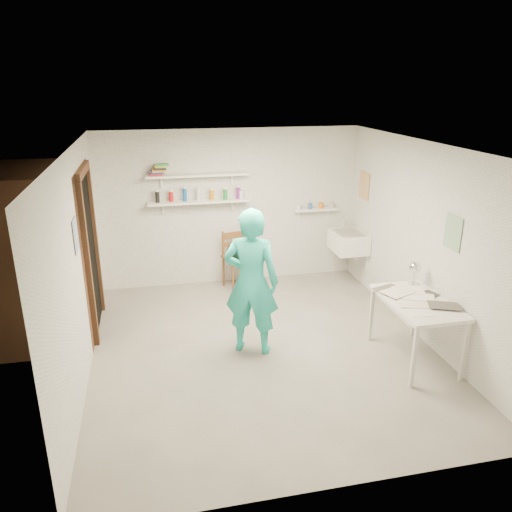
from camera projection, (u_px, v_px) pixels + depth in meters
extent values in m
cube|color=slate|center=(263.00, 349.00, 6.03)|extent=(4.00, 4.50, 0.02)
cube|color=silver|center=(264.00, 146.00, 5.22)|extent=(4.00, 4.50, 0.02)
cube|color=silver|center=(230.00, 208.00, 7.71)|extent=(4.00, 0.02, 2.40)
cube|color=silver|center=(335.00, 358.00, 3.55)|extent=(4.00, 0.02, 2.40)
cube|color=silver|center=(77.00, 269.00, 5.23)|extent=(0.02, 4.50, 2.40)
cube|color=silver|center=(425.00, 243.00, 6.03)|extent=(0.02, 4.50, 2.40)
cube|color=black|center=(90.00, 254.00, 6.26)|extent=(0.02, 0.90, 2.00)
cube|color=brown|center=(30.00, 254.00, 6.10)|extent=(1.40, 1.50, 2.10)
cube|color=brown|center=(82.00, 171.00, 5.92)|extent=(0.06, 1.05, 0.10)
cube|color=brown|center=(88.00, 268.00, 5.81)|extent=(0.06, 0.10, 2.00)
cube|color=brown|center=(95.00, 242.00, 6.73)|extent=(0.06, 0.10, 2.00)
cube|color=white|center=(199.00, 202.00, 7.44)|extent=(1.50, 0.22, 0.03)
cube|color=white|center=(198.00, 175.00, 7.31)|extent=(1.50, 0.22, 0.03)
cube|color=white|center=(315.00, 209.00, 7.92)|extent=(0.70, 0.14, 0.03)
cube|color=#334C7F|center=(76.00, 235.00, 5.16)|extent=(0.01, 0.28, 0.36)
cube|color=#995933|center=(364.00, 186.00, 7.57)|extent=(0.01, 0.34, 0.42)
cube|color=#3F724C|center=(453.00, 233.00, 5.42)|extent=(0.01, 0.30, 0.38)
cube|color=white|center=(348.00, 242.00, 7.71)|extent=(0.48, 0.60, 0.30)
imported|color=#26C0B0|center=(251.00, 282.00, 5.72)|extent=(0.75, 0.64, 1.75)
cylinder|color=beige|center=(240.00, 253.00, 5.79)|extent=(0.30, 0.16, 0.32)
cube|color=brown|center=(240.00, 258.00, 7.62)|extent=(0.54, 0.53, 0.98)
cube|color=silver|center=(415.00, 330.00, 5.69)|extent=(0.67, 1.11, 0.74)
sphere|color=silver|center=(415.00, 267.00, 5.94)|extent=(0.14, 0.14, 0.14)
cylinder|color=black|center=(157.00, 197.00, 7.29)|extent=(0.06, 0.06, 0.17)
cylinder|color=red|center=(171.00, 196.00, 7.33)|extent=(0.06, 0.06, 0.17)
cylinder|color=blue|center=(185.00, 196.00, 7.37)|extent=(0.06, 0.06, 0.17)
cylinder|color=white|center=(198.00, 195.00, 7.41)|extent=(0.06, 0.06, 0.17)
cylinder|color=orange|center=(212.00, 194.00, 7.45)|extent=(0.06, 0.06, 0.17)
cylinder|color=#268C3F|center=(225.00, 194.00, 7.49)|extent=(0.06, 0.06, 0.17)
cylinder|color=#8C268C|center=(238.00, 193.00, 7.53)|extent=(0.06, 0.06, 0.17)
cube|color=red|center=(156.00, 175.00, 7.18)|extent=(0.18, 0.14, 0.03)
cube|color=#1933A5|center=(157.00, 173.00, 7.17)|extent=(0.18, 0.14, 0.03)
cube|color=orange|center=(158.00, 171.00, 7.17)|extent=(0.18, 0.14, 0.03)
cube|color=black|center=(160.00, 169.00, 7.16)|extent=(0.18, 0.14, 0.03)
cube|color=yellow|center=(161.00, 167.00, 7.15)|extent=(0.18, 0.14, 0.03)
cube|color=#338C4C|center=(162.00, 165.00, 7.15)|extent=(0.18, 0.14, 0.03)
cylinder|color=silver|center=(303.00, 206.00, 7.86)|extent=(0.07, 0.07, 0.09)
cylinder|color=#335999|center=(311.00, 206.00, 7.89)|extent=(0.07, 0.07, 0.09)
cylinder|color=orange|center=(319.00, 206.00, 7.92)|extent=(0.07, 0.07, 0.09)
cylinder|color=#999999|center=(328.00, 205.00, 7.95)|extent=(0.07, 0.07, 0.09)
cube|color=silver|center=(418.00, 300.00, 5.57)|extent=(0.30, 0.22, 0.00)
cube|color=#4C4742|center=(418.00, 300.00, 5.56)|extent=(0.30, 0.22, 0.00)
cube|color=beige|center=(418.00, 300.00, 5.56)|extent=(0.30, 0.22, 0.00)
cube|color=#383330|center=(418.00, 299.00, 5.56)|extent=(0.30, 0.22, 0.00)
cube|color=silver|center=(418.00, 299.00, 5.56)|extent=(0.30, 0.22, 0.00)
cube|color=silver|center=(418.00, 299.00, 5.56)|extent=(0.30, 0.22, 0.00)
cube|color=#4C4742|center=(418.00, 298.00, 5.56)|extent=(0.30, 0.22, 0.00)
cube|color=beige|center=(418.00, 298.00, 5.56)|extent=(0.30, 0.22, 0.00)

